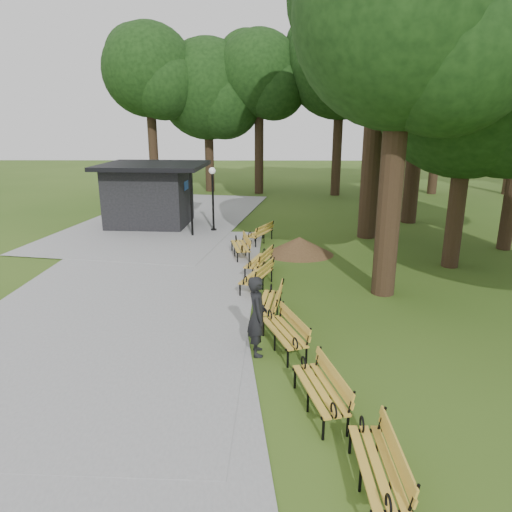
{
  "coord_description": "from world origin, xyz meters",
  "views": [
    {
      "loc": [
        0.19,
        -10.96,
        5.27
      ],
      "look_at": [
        0.02,
        3.23,
        1.1
      ],
      "focal_mm": 33.22,
      "sensor_mm": 36.0,
      "label": 1
    }
  ],
  "objects_px": {
    "lawn_tree_0": "(404,17)",
    "bench_5": "(259,261)",
    "bench_2": "(284,332)",
    "person": "(257,316)",
    "lamp_post": "(213,185)",
    "lawn_tree_4": "(427,16)",
    "bench_3": "(269,303)",
    "dirt_mound": "(299,246)",
    "bench_0": "(377,466)",
    "bench_6": "(240,246)",
    "lawn_tree_1": "(472,79)",
    "bench_4": "(256,276)",
    "bench_1": "(320,389)",
    "bench_7": "(259,233)",
    "kiosk": "(149,195)"
  },
  "relations": [
    {
      "from": "bench_3",
      "to": "bench_6",
      "type": "bearing_deg",
      "value": -161.75
    },
    {
      "from": "bench_2",
      "to": "bench_5",
      "type": "distance_m",
      "value": 5.71
    },
    {
      "from": "person",
      "to": "bench_3",
      "type": "xyz_separation_m",
      "value": [
        0.3,
        2.04,
        -0.5
      ]
    },
    {
      "from": "lamp_post",
      "to": "dirt_mound",
      "type": "relative_size",
      "value": 1.32
    },
    {
      "from": "bench_4",
      "to": "lawn_tree_1",
      "type": "height_order",
      "value": "lawn_tree_1"
    },
    {
      "from": "lamp_post",
      "to": "lawn_tree_1",
      "type": "bearing_deg",
      "value": -30.84
    },
    {
      "from": "bench_2",
      "to": "bench_6",
      "type": "height_order",
      "value": "same"
    },
    {
      "from": "bench_4",
      "to": "bench_2",
      "type": "bearing_deg",
      "value": 30.02
    },
    {
      "from": "bench_2",
      "to": "bench_6",
      "type": "relative_size",
      "value": 1.0
    },
    {
      "from": "bench_5",
      "to": "lawn_tree_0",
      "type": "bearing_deg",
      "value": 80.75
    },
    {
      "from": "lamp_post",
      "to": "dirt_mound",
      "type": "distance_m",
      "value": 5.82
    },
    {
      "from": "bench_3",
      "to": "bench_7",
      "type": "height_order",
      "value": "same"
    },
    {
      "from": "bench_5",
      "to": "lawn_tree_1",
      "type": "xyz_separation_m",
      "value": [
        7.02,
        0.89,
        6.02
      ]
    },
    {
      "from": "bench_7",
      "to": "lawn_tree_1",
      "type": "relative_size",
      "value": 0.19
    },
    {
      "from": "dirt_mound",
      "to": "bench_0",
      "type": "distance_m",
      "value": 12.49
    },
    {
      "from": "dirt_mound",
      "to": "bench_7",
      "type": "distance_m",
      "value": 2.38
    },
    {
      "from": "bench_2",
      "to": "bench_3",
      "type": "bearing_deg",
      "value": 170.9
    },
    {
      "from": "bench_3",
      "to": "bench_5",
      "type": "xyz_separation_m",
      "value": [
        -0.32,
        3.85,
        0.0
      ]
    },
    {
      "from": "person",
      "to": "lamp_post",
      "type": "height_order",
      "value": "lamp_post"
    },
    {
      "from": "dirt_mound",
      "to": "lawn_tree_1",
      "type": "xyz_separation_m",
      "value": [
        5.42,
        -1.5,
        6.11
      ]
    },
    {
      "from": "lamp_post",
      "to": "lawn_tree_1",
      "type": "distance_m",
      "value": 11.56
    },
    {
      "from": "lamp_post",
      "to": "bench_4",
      "type": "height_order",
      "value": "lamp_post"
    },
    {
      "from": "bench_7",
      "to": "lawn_tree_0",
      "type": "relative_size",
      "value": 0.17
    },
    {
      "from": "person",
      "to": "lamp_post",
      "type": "relative_size",
      "value": 0.62
    },
    {
      "from": "kiosk",
      "to": "dirt_mound",
      "type": "distance_m",
      "value": 8.93
    },
    {
      "from": "bench_7",
      "to": "lawn_tree_1",
      "type": "xyz_separation_m",
      "value": [
        7.01,
        -3.27,
        6.02
      ]
    },
    {
      "from": "bench_3",
      "to": "lamp_post",
      "type": "bearing_deg",
      "value": -158.06
    },
    {
      "from": "lawn_tree_0",
      "to": "lawn_tree_1",
      "type": "height_order",
      "value": "lawn_tree_0"
    },
    {
      "from": "dirt_mound",
      "to": "lawn_tree_4",
      "type": "height_order",
      "value": "lawn_tree_4"
    },
    {
      "from": "person",
      "to": "lamp_post",
      "type": "distance_m",
      "value": 12.54
    },
    {
      "from": "lawn_tree_4",
      "to": "bench_3",
      "type": "bearing_deg",
      "value": -121.04
    },
    {
      "from": "dirt_mound",
      "to": "bench_6",
      "type": "relative_size",
      "value": 1.21
    },
    {
      "from": "lamp_post",
      "to": "lawn_tree_1",
      "type": "relative_size",
      "value": 0.31
    },
    {
      "from": "bench_2",
      "to": "bench_5",
      "type": "xyz_separation_m",
      "value": [
        -0.63,
        5.67,
        0.0
      ]
    },
    {
      "from": "lawn_tree_0",
      "to": "lawn_tree_1",
      "type": "xyz_separation_m",
      "value": [
        3.15,
        2.82,
        -1.34
      ]
    },
    {
      "from": "person",
      "to": "bench_1",
      "type": "bearing_deg",
      "value": -158.96
    },
    {
      "from": "bench_6",
      "to": "lawn_tree_1",
      "type": "height_order",
      "value": "lawn_tree_1"
    },
    {
      "from": "dirt_mound",
      "to": "person",
      "type": "bearing_deg",
      "value": -100.86
    },
    {
      "from": "bench_2",
      "to": "lawn_tree_1",
      "type": "height_order",
      "value": "lawn_tree_1"
    },
    {
      "from": "bench_7",
      "to": "lawn_tree_4",
      "type": "bearing_deg",
      "value": 144.66
    },
    {
      "from": "bench_4",
      "to": "lawn_tree_0",
      "type": "height_order",
      "value": "lawn_tree_0"
    },
    {
      "from": "bench_1",
      "to": "lawn_tree_1",
      "type": "xyz_separation_m",
      "value": [
        5.83,
        8.98,
        6.02
      ]
    },
    {
      "from": "person",
      "to": "bench_0",
      "type": "distance_m",
      "value": 4.59
    },
    {
      "from": "lawn_tree_0",
      "to": "bench_5",
      "type": "bearing_deg",
      "value": 153.58
    },
    {
      "from": "lawn_tree_1",
      "to": "bench_3",
      "type": "bearing_deg",
      "value": -144.76
    },
    {
      "from": "bench_4",
      "to": "lawn_tree_0",
      "type": "bearing_deg",
      "value": 105.85
    },
    {
      "from": "bench_2",
      "to": "bench_5",
      "type": "bearing_deg",
      "value": 167.51
    },
    {
      "from": "bench_0",
      "to": "lawn_tree_4",
      "type": "relative_size",
      "value": 0.15
    },
    {
      "from": "bench_3",
      "to": "lawn_tree_0",
      "type": "relative_size",
      "value": 0.17
    },
    {
      "from": "lawn_tree_0",
      "to": "bench_6",
      "type": "bearing_deg",
      "value": 139.51
    }
  ]
}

